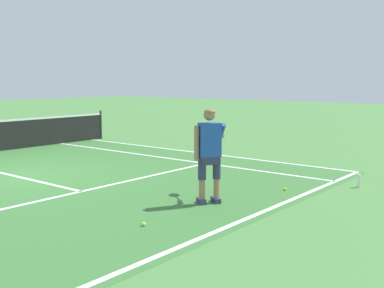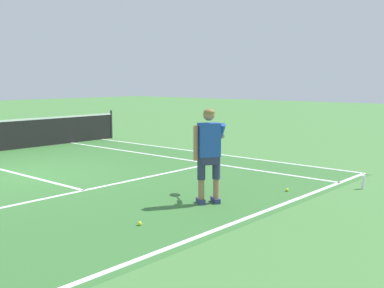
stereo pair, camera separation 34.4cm
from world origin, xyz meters
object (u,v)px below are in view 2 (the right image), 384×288
tennis_ball_near_feet (140,223)px  tennis_ball_by_baseline (287,190)px  tennis_player (209,149)px  water_bottle (363,182)px

tennis_ball_near_feet → tennis_ball_by_baseline: (3.46, -0.57, 0.00)m
tennis_ball_near_feet → tennis_ball_by_baseline: 3.51m
tennis_player → tennis_ball_by_baseline: (1.73, -0.61, -0.96)m
tennis_player → water_bottle: bearing=-29.4°
tennis_player → water_bottle: (2.96, -1.67, -0.85)m
tennis_ball_near_feet → water_bottle: water_bottle is taller
tennis_player → tennis_ball_near_feet: bearing=-178.5°
water_bottle → tennis_ball_near_feet: bearing=160.9°
tennis_ball_near_feet → tennis_ball_by_baseline: size_ratio=1.00×
tennis_player → tennis_ball_by_baseline: 2.07m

